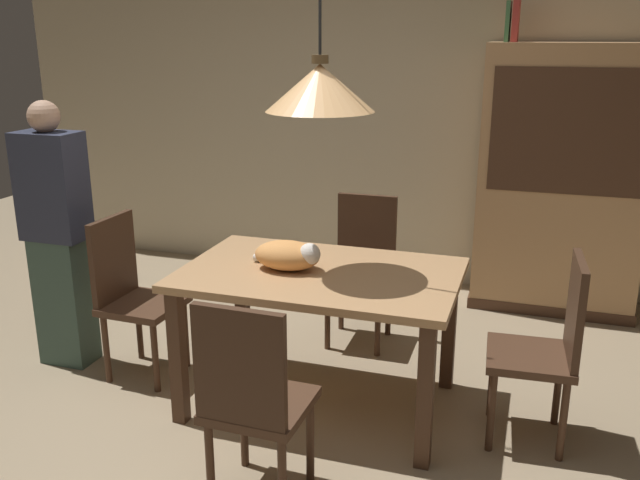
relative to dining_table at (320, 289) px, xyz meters
The scene contains 13 objects.
ground 0.84m from the dining_table, 101.85° to the right, with size 10.00×10.00×0.00m, color #998466.
back_wall 2.28m from the dining_table, 92.90° to the left, with size 6.40×0.10×2.90m, color beige.
dining_table is the anchor object (origin of this frame).
chair_right_side 1.14m from the dining_table, ahead, with size 0.42×0.42×0.93m.
chair_near_front 0.89m from the dining_table, 90.13° to the right, with size 0.41×0.41×0.93m.
chair_left_side 1.14m from the dining_table, behind, with size 0.41×0.41×0.93m.
chair_far_back 0.89m from the dining_table, 90.06° to the left, with size 0.40×0.40×0.93m.
cat_sleeping 0.24m from the dining_table, 169.23° to the right, with size 0.39×0.23×0.16m.
pendant_lamp 1.01m from the dining_table, ahead, with size 0.52×0.52×1.30m.
hutch_bookcase 2.16m from the dining_table, 57.11° to the left, with size 1.12×0.45×1.85m.
book_green_slim 2.36m from the dining_table, 67.97° to the left, with size 0.03×0.20×0.26m, color #427A4C.
book_red_tall 2.38m from the dining_table, 66.65° to the left, with size 0.04×0.22×0.28m, color #B73833.
person_standing 1.60m from the dining_table, behind, with size 0.36×0.22×1.56m.
Camera 1 is at (1.12, -2.59, 1.90)m, focal length 38.34 mm.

